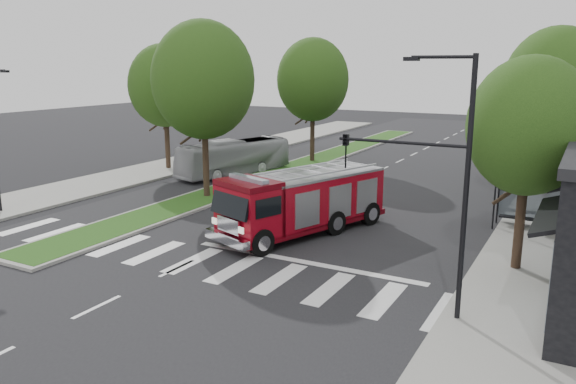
# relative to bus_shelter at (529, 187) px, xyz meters

# --- Properties ---
(ground) EXTENTS (140.00, 140.00, 0.00)m
(ground) POSITION_rel_bus_shelter_xyz_m (-11.20, -8.15, -2.04)
(ground) COLOR black
(ground) RESTS_ON ground
(sidewalk_right) EXTENTS (5.00, 80.00, 0.15)m
(sidewalk_right) POSITION_rel_bus_shelter_xyz_m (1.30, 1.85, -1.96)
(sidewalk_right) COLOR gray
(sidewalk_right) RESTS_ON ground
(sidewalk_left) EXTENTS (5.00, 80.00, 0.15)m
(sidewalk_left) POSITION_rel_bus_shelter_xyz_m (-25.70, 1.85, -1.96)
(sidewalk_left) COLOR gray
(sidewalk_left) RESTS_ON ground
(median) EXTENTS (3.00, 50.00, 0.15)m
(median) POSITION_rel_bus_shelter_xyz_m (-17.20, 9.85, -1.96)
(median) COLOR gray
(median) RESTS_ON ground
(bus_shelter) EXTENTS (3.20, 1.60, 2.61)m
(bus_shelter) POSITION_rel_bus_shelter_xyz_m (0.00, 0.00, 0.00)
(bus_shelter) COLOR black
(bus_shelter) RESTS_ON ground
(tree_right_near) EXTENTS (4.40, 4.40, 8.05)m
(tree_right_near) POSITION_rel_bus_shelter_xyz_m (0.30, -6.15, 3.47)
(tree_right_near) COLOR black
(tree_right_near) RESTS_ON ground
(tree_right_mid) EXTENTS (5.60, 5.60, 9.72)m
(tree_right_mid) POSITION_rel_bus_shelter_xyz_m (0.30, 5.85, 4.45)
(tree_right_mid) COLOR black
(tree_right_mid) RESTS_ON ground
(tree_right_far) EXTENTS (5.00, 5.00, 8.73)m
(tree_right_far) POSITION_rel_bus_shelter_xyz_m (0.30, 15.85, 3.80)
(tree_right_far) COLOR black
(tree_right_far) RESTS_ON ground
(tree_median_near) EXTENTS (5.80, 5.80, 10.16)m
(tree_median_near) POSITION_rel_bus_shelter_xyz_m (-17.20, -2.15, 4.77)
(tree_median_near) COLOR black
(tree_median_near) RESTS_ON ground
(tree_median_far) EXTENTS (5.60, 5.60, 9.72)m
(tree_median_far) POSITION_rel_bus_shelter_xyz_m (-17.20, 11.85, 4.45)
(tree_median_far) COLOR black
(tree_median_far) RESTS_ON ground
(tree_left_mid) EXTENTS (5.20, 5.20, 9.16)m
(tree_left_mid) POSITION_rel_bus_shelter_xyz_m (-25.20, 3.85, 4.12)
(tree_left_mid) COLOR black
(tree_left_mid) RESTS_ON ground
(streetlight_right_near) EXTENTS (4.08, 0.22, 8.00)m
(streetlight_right_near) POSITION_rel_bus_shelter_xyz_m (-1.59, -11.65, 2.63)
(streetlight_right_near) COLOR black
(streetlight_right_near) RESTS_ON ground
(streetlight_right_far) EXTENTS (2.11, 0.20, 8.00)m
(streetlight_right_far) POSITION_rel_bus_shelter_xyz_m (-0.85, 11.85, 2.44)
(streetlight_right_far) COLOR black
(streetlight_right_far) RESTS_ON ground
(fire_engine) EXTENTS (5.49, 9.31, 3.10)m
(fire_engine) POSITION_rel_bus_shelter_xyz_m (-9.08, -5.63, -0.55)
(fire_engine) COLOR #58040D
(fire_engine) RESTS_ON ground
(city_bus) EXTENTS (4.50, 9.23, 2.51)m
(city_bus) POSITION_rel_bus_shelter_xyz_m (-19.77, 4.59, -0.79)
(city_bus) COLOR #B3B3B7
(city_bus) RESTS_ON ground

